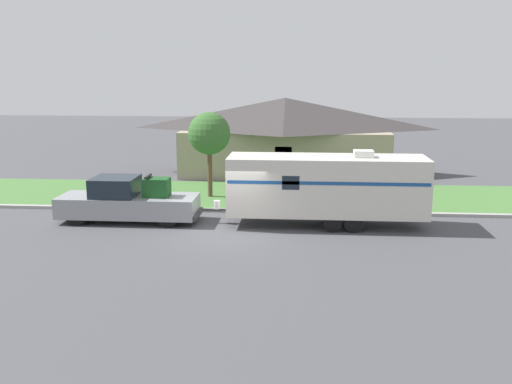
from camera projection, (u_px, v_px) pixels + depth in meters
name	position (u px, v px, depth m)	size (l,w,h in m)	color
ground_plane	(234.00, 235.00, 22.91)	(120.00, 120.00, 0.00)	#47474C
curb_strip	(244.00, 211.00, 26.55)	(80.00, 0.30, 0.14)	#999993
lawn_strip	(251.00, 195.00, 30.12)	(80.00, 7.00, 0.03)	#477538
house_across_street	(285.00, 134.00, 36.33)	(13.78, 6.62, 4.80)	gray
pickup_truck	(128.00, 202.00, 24.82)	(6.12, 2.02, 2.05)	black
travel_trailer	(327.00, 185.00, 23.97)	(9.46, 2.33, 3.24)	black
mailbox	(118.00, 185.00, 27.40)	(0.48, 0.20, 1.42)	brown
tree_in_yard	(209.00, 134.00, 29.13)	(2.18, 2.18, 4.41)	brown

